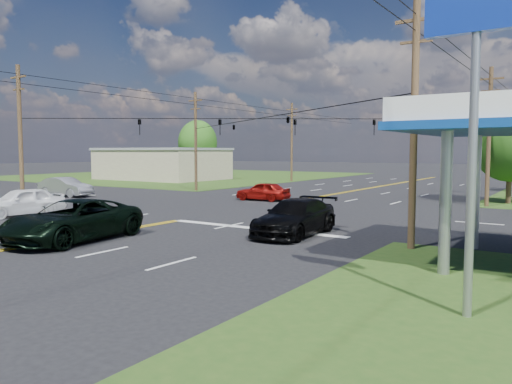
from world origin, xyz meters
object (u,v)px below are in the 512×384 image
Objects in this scene: pole_sw at (20,135)px; tree_right_a at (511,137)px; sedan_silver at (65,187)px; polesign_se at (476,56)px; pole_left_far at (292,141)px; pole_se at (414,122)px; suv_black at (295,217)px; tree_far_l at (198,143)px; pole_ne at (489,135)px; pole_nw at (196,140)px; retail_nw at (162,165)px; pickup_white at (21,202)px; pickup_dkgreen at (73,220)px.

tree_right_a is at bearing 37.87° from pole_sw.
tree_right_a reaches higher than sedan_silver.
pole_sw is 1.26× the size of polesign_se.
polesign_se reaches higher than sedan_silver.
pole_left_far is 1.33× the size of polesign_se.
pole_se is 1.70× the size of suv_black.
sedan_silver is (13.86, -33.99, -4.38)m from tree_far_l.
pole_ne is at bearing -78.01° from sedan_silver.
polesign_se is at bearing -82.40° from pole_ne.
tree_far_l is at bearing 129.56° from pole_nw.
pole_ne is 1.70× the size of suv_black.
pole_ne is at bearing -36.16° from pole_left_far.
sedan_silver is at bearing 163.17° from suv_black.
pole_nw is 1.70× the size of suv_black.
tree_right_a is at bearing -12.80° from retail_nw.
sedan_silver is at bearing 140.70° from pickup_white.
pole_ne reaches higher than polesign_se.
polesign_se is at bearing -40.80° from pole_nw.
polesign_se is at bearing -3.76° from pickup_white.
pole_left_far is 1.15× the size of tree_far_l.
tree_right_a is 1.47× the size of suv_black.
pole_nw is 1.95× the size of pickup_white.
pickup_white is 0.99× the size of sedan_silver.
pole_nw is at bearing 139.20° from polesign_se.
pole_se is 22.69m from pickup_white.
pole_ne is (43.00, -13.00, 2.92)m from retail_nw.
tree_far_l is at bearing 137.66° from pole_se.
pole_se is at bearing 0.00° from pole_sw.
tree_far_l is (-19.00, 41.00, 0.28)m from pole_sw.
pole_sw is 9.61m from sedan_silver.
pickup_dkgreen is at bearing 175.30° from polesign_se.
tree_far_l reaches higher than tree_right_a.
tree_right_a is at bearing 6.34° from pole_nw.
pickup_dkgreen is (30.50, -37.06, -1.12)m from retail_nw.
pickup_dkgreen is 9.67m from suv_black.
tree_far_l is at bearing 114.86° from pole_sw.
polesign_se is at bearing -14.08° from pole_sw.
pole_nw reaches higher than pickup_dkgreen.
pole_nw reaches higher than tree_right_a.
retail_nw is 1.68× the size of pole_ne.
pole_nw reaches higher than suv_black.
pickup_white is (22.81, -43.42, -4.36)m from tree_far_l.
pole_se is at bearing -54.90° from pole_left_far.
pickup_dkgreen is at bearing -50.55° from retail_nw.
tree_far_l is 57.36m from pickup_dkgreen.
suv_black is at bearing -107.33° from tree_right_a.
retail_nw is at bearing 163.18° from pole_ne.
pole_sw is at bearing 180.00° from pole_se.
pickup_dkgreen is 22.77m from sedan_silver.
pickup_white is at bearing -32.44° from pole_sw.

